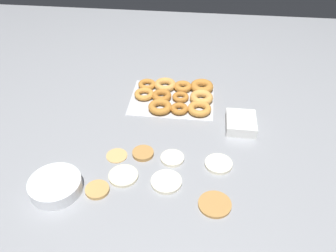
% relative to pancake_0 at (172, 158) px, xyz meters
% --- Properties ---
extents(ground_plane, '(3.00, 3.00, 0.00)m').
position_rel_pancake_0_xyz_m(ground_plane, '(0.03, -0.03, -0.01)').
color(ground_plane, gray).
extents(pancake_0, '(0.09, 0.09, 0.01)m').
position_rel_pancake_0_xyz_m(pancake_0, '(0.00, 0.00, 0.00)').
color(pancake_0, silver).
rests_on(pancake_0, ground_plane).
extents(pancake_1, '(0.11, 0.11, 0.01)m').
position_rel_pancake_0_xyz_m(pancake_1, '(-0.18, 0.01, 0.00)').
color(pancake_1, silver).
rests_on(pancake_1, ground_plane).
extents(pancake_2, '(0.11, 0.11, 0.01)m').
position_rel_pancake_0_xyz_m(pancake_2, '(0.01, 0.13, 0.00)').
color(pancake_2, silver).
rests_on(pancake_2, ground_plane).
extents(pancake_3, '(0.09, 0.09, 0.01)m').
position_rel_pancake_0_xyz_m(pancake_3, '(0.25, 0.19, 0.00)').
color(pancake_3, tan).
rests_on(pancake_3, ground_plane).
extents(pancake_4, '(0.08, 0.08, 0.01)m').
position_rel_pancake_0_xyz_m(pancake_4, '(0.22, 0.01, -0.00)').
color(pancake_4, tan).
rests_on(pancake_4, ground_plane).
extents(pancake_5, '(0.09, 0.09, 0.02)m').
position_rel_pancake_0_xyz_m(pancake_5, '(0.12, -0.01, 0.00)').
color(pancake_5, '#B27F42').
rests_on(pancake_5, ground_plane).
extents(pancake_6, '(0.12, 0.12, 0.01)m').
position_rel_pancake_0_xyz_m(pancake_6, '(-0.17, 0.21, -0.00)').
color(pancake_6, '#B27F42').
rests_on(pancake_6, ground_plane).
extents(pancake_7, '(0.11, 0.11, 0.01)m').
position_rel_pancake_0_xyz_m(pancake_7, '(0.17, 0.11, -0.00)').
color(pancake_7, beige).
rests_on(pancake_7, ground_plane).
extents(donut_tray, '(0.40, 0.31, 0.04)m').
position_rel_pancake_0_xyz_m(donut_tray, '(0.02, -0.42, 0.01)').
color(donut_tray, silver).
rests_on(donut_tray, ground_plane).
extents(batter_bowl, '(0.19, 0.19, 0.05)m').
position_rel_pancake_0_xyz_m(batter_bowl, '(0.40, 0.20, 0.02)').
color(batter_bowl, white).
rests_on(batter_bowl, ground_plane).
extents(container_stack, '(0.13, 0.15, 0.05)m').
position_rel_pancake_0_xyz_m(container_stack, '(-0.28, -0.24, 0.02)').
color(container_stack, white).
rests_on(container_stack, ground_plane).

